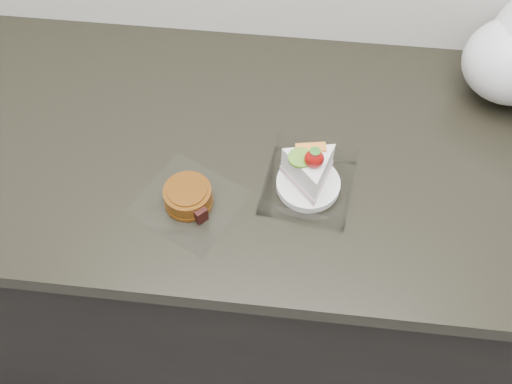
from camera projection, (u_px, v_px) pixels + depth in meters
name	position (u px, v px, depth m)	size (l,w,h in m)	color
counter	(270.00, 258.00, 1.44)	(2.04, 0.64, 0.90)	black
cake_tray	(309.00, 178.00, 0.99)	(0.17, 0.17, 0.12)	white
mooncake_wrap	(189.00, 198.00, 0.99)	(0.22, 0.21, 0.04)	white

